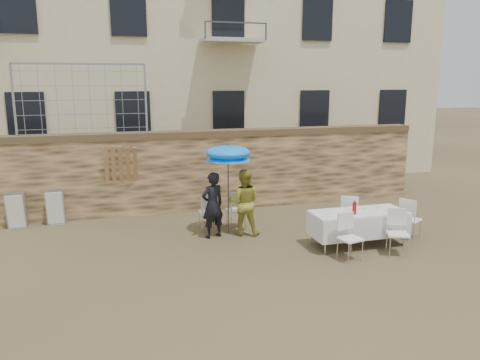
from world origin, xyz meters
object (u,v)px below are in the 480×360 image
object	(u,v)px
couple_chair_right	(236,209)
table_chair_front_right	(398,233)
couple_chair_left	(208,211)
man_suit	(213,205)
chair_stack_right	(56,206)
banquet_table	(359,213)
table_chair_front_left	(350,238)
woman_dress	(244,202)
umbrella	(228,155)
table_chair_side	(410,218)
table_chair_back	(349,214)
soda_bottle	(354,208)
chair_stack_left	(18,208)

from	to	relation	value
couple_chair_right	table_chair_front_right	distance (m)	3.87
couple_chair_left	man_suit	bearing A→B (deg)	89.20
chair_stack_right	banquet_table	bearing A→B (deg)	-28.35
table_chair_front_left	chair_stack_right	world-z (taller)	table_chair_front_left
woman_dress	couple_chair_left	xyz separation A→B (m)	(-0.75, 0.55, -0.31)
umbrella	table_chair_side	xyz separation A→B (m)	(3.98, -1.39, -1.42)
table_chair_front_right	table_chair_back	xyz separation A→B (m)	(-0.30, 1.55, 0.00)
man_suit	table_chair_back	xyz separation A→B (m)	(3.18, -0.59, -0.29)
soda_bottle	table_chair_back	bearing A→B (deg)	67.17
couple_chair_left	banquet_table	world-z (taller)	couple_chair_left
man_suit	woman_dress	bearing A→B (deg)	160.79
man_suit	table_chair_front_left	bearing A→B (deg)	118.81
soda_bottle	chair_stack_right	bearing A→B (deg)	149.90
woman_dress	chair_stack_right	xyz separation A→B (m)	(-4.38, 2.17, -0.33)
man_suit	umbrella	size ratio (longest dim) A/B	0.77
umbrella	banquet_table	distance (m)	3.20
soda_bottle	chair_stack_right	xyz separation A→B (m)	(-6.41, 3.72, -0.45)
chair_stack_left	table_chair_front_left	bearing A→B (deg)	-31.99
chair_stack_right	table_chair_front_left	bearing A→B (deg)	-35.68
soda_bottle	chair_stack_left	distance (m)	8.21
couple_chair_left	banquet_table	xyz separation A→B (m)	(2.98, -1.94, 0.25)
umbrella	soda_bottle	bearing A→B (deg)	-34.60
umbrella	banquet_table	size ratio (longest dim) A/B	0.96
banquet_table	table_chair_back	distance (m)	0.86
umbrella	table_chair_front_right	distance (m)	4.07
couple_chair_right	umbrella	bearing A→B (deg)	50.41
woman_dress	umbrella	distance (m)	1.17
table_chair_front_left	chair_stack_left	xyz separation A→B (m)	(-6.91, 4.32, -0.02)
table_chair_front_right	table_chair_back	size ratio (longest dim) A/B	1.00
table_chair_front_left	couple_chair_right	bearing A→B (deg)	109.51
umbrella	couple_chair_right	bearing A→B (deg)	56.31
table_chair_front_left	soda_bottle	bearing A→B (deg)	43.84
woman_dress	soda_bottle	distance (m)	2.55
table_chair_front_left	man_suit	bearing A→B (deg)	125.55
couple_chair_right	table_chair_back	size ratio (longest dim) A/B	1.00
banquet_table	soda_bottle	world-z (taller)	soda_bottle
man_suit	chair_stack_right	bearing A→B (deg)	-50.12
chair_stack_left	chair_stack_right	bearing A→B (deg)	0.00
man_suit	table_chair_side	size ratio (longest dim) A/B	1.61
table_chair_front_left	chair_stack_right	size ratio (longest dim) A/B	1.04
couple_chair_left	table_chair_back	bearing A→B (deg)	159.44
table_chair_side	chair_stack_right	xyz separation A→B (m)	(-8.01, 3.47, -0.02)
woman_dress	table_chair_side	xyz separation A→B (m)	(3.63, -1.29, -0.31)
table_chair_front_right	chair_stack_left	distance (m)	9.10
man_suit	umbrella	world-z (taller)	umbrella
couple_chair_right	chair_stack_right	world-z (taller)	couple_chair_right
table_chair_back	soda_bottle	bearing A→B (deg)	93.59
umbrella	table_chair_side	world-z (taller)	umbrella
soda_bottle	table_chair_back	distance (m)	1.11
couple_chair_right	banquet_table	world-z (taller)	couple_chair_right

